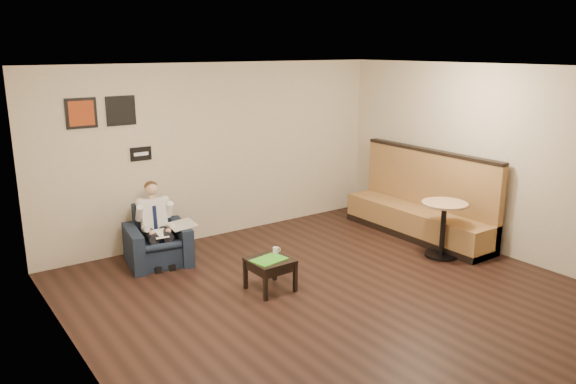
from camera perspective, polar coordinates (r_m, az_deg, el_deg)
ground at (r=7.15m, az=4.97°, el=-10.59°), size 6.00×6.00×0.00m
wall_back at (r=9.12m, az=-7.06°, el=4.13°), size 6.00×0.02×2.80m
wall_left at (r=5.33m, az=-20.32°, el=-4.23°), size 0.02×6.00×2.80m
wall_right at (r=8.88m, az=20.20°, el=3.06°), size 0.02×6.00×2.80m
ceiling at (r=6.48m, az=5.52°, el=12.44°), size 6.00×6.00×0.02m
seating_sign at (r=8.56m, az=-14.72°, el=3.77°), size 0.32×0.02×0.20m
art_print_left at (r=8.23m, az=-20.26°, el=7.51°), size 0.42×0.03×0.42m
art_print_right at (r=8.39m, az=-16.62°, el=7.92°), size 0.42×0.03×0.42m
armchair at (r=8.26m, az=-13.14°, el=-4.37°), size 0.96×0.96×0.82m
seated_man at (r=8.11m, az=-13.03°, el=-3.59°), size 0.65×0.87×1.12m
lap_papers at (r=8.05m, az=-12.86°, el=-4.16°), size 0.21×0.28×0.01m
newspaper at (r=8.21m, az=-10.73°, el=-3.28°), size 0.40×0.48×0.01m
side_table at (r=7.24m, az=-1.83°, el=-8.38°), size 0.53×0.53×0.42m
green_folder at (r=7.13m, az=-1.94°, el=-6.88°), size 0.46×0.36×0.01m
coffee_mug at (r=7.33m, az=-1.26°, el=-5.97°), size 0.08×0.08×0.09m
smartphone at (r=7.30m, az=-2.21°, el=-6.37°), size 0.14×0.08×0.01m
banquette at (r=9.35m, az=13.11°, el=-0.29°), size 0.65×2.73×1.40m
cafe_table at (r=8.61m, az=15.45°, el=-3.70°), size 0.69×0.69×0.83m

